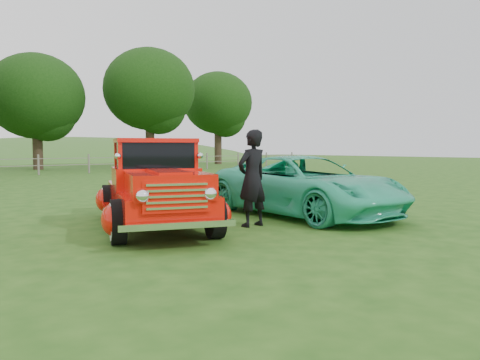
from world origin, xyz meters
TOP-DOWN VIEW (x-y plane):
  - ground at (0.00, 0.00)m, footprint 140.00×140.00m
  - tree_near_east at (5.00, 29.00)m, footprint 6.80×6.80m
  - tree_mid_east at (13.00, 27.00)m, footprint 7.20×7.20m
  - tree_far_east at (22.00, 30.00)m, footprint 6.60×6.60m
  - red_pickup at (-0.56, 1.88)m, footprint 3.45×5.28m
  - teal_sedan at (2.97, 1.06)m, footprint 2.57×5.19m
  - man at (1.01, 0.71)m, footprint 0.74×0.51m

SIDE VIEW (x-z plane):
  - ground at x=0.00m, z-range 0.00..0.00m
  - teal_sedan at x=2.97m, z-range 0.00..1.41m
  - red_pickup at x=-0.56m, z-range -0.09..1.69m
  - man at x=1.01m, z-range 0.00..1.97m
  - tree_near_east at x=5.00m, z-range 1.08..9.41m
  - tree_far_east at x=22.00m, z-range 1.43..10.29m
  - tree_mid_east at x=13.00m, z-range 1.45..10.89m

